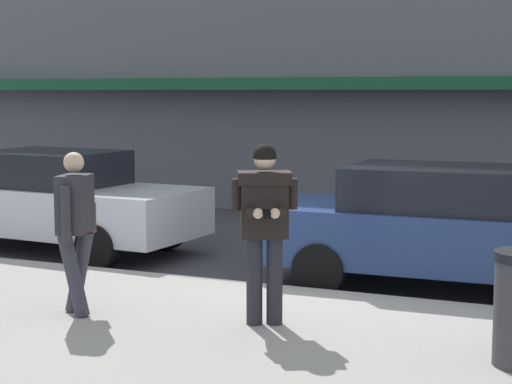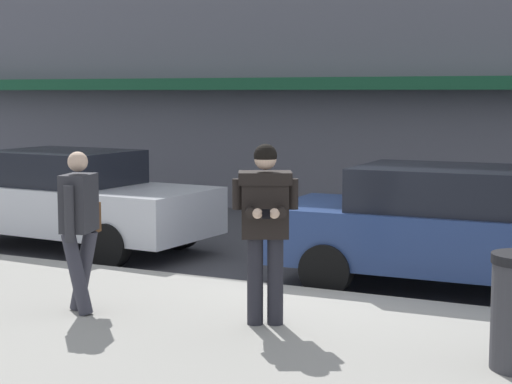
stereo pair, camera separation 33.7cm
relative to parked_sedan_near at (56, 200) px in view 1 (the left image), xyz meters
The scene contains 7 objects.
ground_plane 4.97m from the parked_sedan_near, 13.72° to the right, with size 80.00×80.00×0.00m, color #3D3D42.
sidewalk 7.06m from the parked_sedan_near, 34.84° to the right, with size 32.00×5.30×0.14m, color #99968E.
curb_paint_line 5.92m from the parked_sedan_near, 10.93° to the right, with size 28.00×0.12×0.01m, color silver.
parked_sedan_near is the anchor object (origin of this frame).
parked_sedan_mid 6.02m from the parked_sedan_near, ahead, with size 4.54×2.01×1.54m.
man_texting_on_phone 5.69m from the parked_sedan_near, 32.63° to the right, with size 0.62×0.65×1.81m.
pedestrian_with_bag 4.47m from the parked_sedan_near, 50.71° to the right, with size 0.40×0.72×1.70m.
Camera 1 is at (3.24, -9.55, 2.45)m, focal length 60.00 mm.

